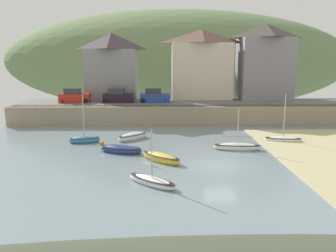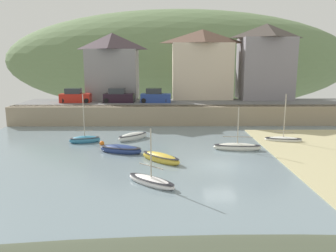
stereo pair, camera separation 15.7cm
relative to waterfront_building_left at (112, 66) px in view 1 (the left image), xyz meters
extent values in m
cube|color=slate|center=(12.05, -25.20, -7.33)|extent=(48.00, 40.00, 0.06)
cube|color=gray|center=(12.05, -8.20, -6.10)|extent=(48.00, 2.40, 2.40)
cube|color=#606060|center=(12.05, -4.50, -4.95)|extent=(48.00, 9.00, 0.10)
ellipsoid|color=#617B4F|center=(11.14, 30.00, 0.70)|extent=(80.00, 44.00, 22.85)
cube|color=gray|center=(0.00, 0.00, -1.26)|extent=(7.22, 5.97, 7.27)
pyramid|color=#473940|center=(0.00, 0.00, 3.55)|extent=(7.52, 6.27, 2.36)
cube|color=beige|center=(13.25, 0.00, -0.81)|extent=(8.76, 4.74, 8.17)
pyramid|color=brown|center=(13.25, 0.00, 4.26)|extent=(9.06, 5.04, 1.97)
cube|color=gray|center=(22.64, 0.00, -0.44)|extent=(7.45, 5.88, 8.92)
pyramid|color=#473E39|center=(22.64, 0.00, 5.04)|extent=(7.75, 6.18, 2.04)
ellipsoid|color=teal|center=(-0.27, -17.72, -7.06)|extent=(3.21, 1.86, 0.87)
ellipsoid|color=black|center=(-0.27, -17.72, -6.82)|extent=(3.14, 1.82, 0.12)
cylinder|color=#B2A893|center=(-0.27, -17.72, -4.56)|extent=(0.09, 0.09, 4.13)
cylinder|color=gray|center=(-0.27, -17.72, -6.10)|extent=(1.52, 0.43, 0.07)
ellipsoid|color=white|center=(6.84, -29.25, -7.12)|extent=(3.67, 3.28, 0.66)
ellipsoid|color=black|center=(6.84, -29.25, -6.93)|extent=(3.60, 3.21, 0.12)
cylinder|color=#B2A893|center=(6.84, -29.25, -5.18)|extent=(0.09, 0.09, 3.22)
cylinder|color=gray|center=(6.84, -29.25, -6.05)|extent=(1.63, 1.36, 0.07)
ellipsoid|color=white|center=(19.66, -17.56, -7.12)|extent=(3.81, 1.78, 0.65)
ellipsoid|color=black|center=(19.66, -17.56, -6.94)|extent=(3.74, 1.74, 0.12)
cylinder|color=#B2A893|center=(19.66, -17.56, -4.66)|extent=(0.09, 0.09, 4.27)
cylinder|color=gray|center=(19.66, -17.56, -6.28)|extent=(1.84, 0.41, 0.07)
ellipsoid|color=silver|center=(4.41, -16.50, -7.04)|extent=(3.42, 3.37, 0.94)
ellipsoid|color=black|center=(4.41, -16.50, -6.78)|extent=(3.35, 3.31, 0.12)
ellipsoid|color=silver|center=(14.35, -20.67, -7.07)|extent=(4.41, 1.54, 0.82)
ellipsoid|color=black|center=(14.35, -20.67, -6.85)|extent=(4.32, 1.51, 0.12)
cylinder|color=#B2A893|center=(14.35, -20.67, -5.01)|extent=(0.09, 0.09, 3.31)
cylinder|color=gray|center=(14.35, -20.67, -6.08)|extent=(2.70, 0.34, 0.07)
ellipsoid|color=gold|center=(7.39, -24.15, -7.05)|extent=(3.66, 3.50, 0.90)
ellipsoid|color=black|center=(7.39, -24.15, -6.81)|extent=(3.59, 3.43, 0.12)
ellipsoid|color=navy|center=(3.82, -21.46, -7.05)|extent=(4.17, 2.55, 0.89)
ellipsoid|color=black|center=(3.82, -21.46, -6.81)|extent=(4.09, 2.50, 0.12)
cube|color=#B42117|center=(-4.57, -4.50, -4.30)|extent=(4.16, 1.85, 1.20)
cube|color=#282D33|center=(-4.82, -4.50, -3.35)|extent=(2.16, 1.58, 0.80)
cylinder|color=black|center=(-2.92, -3.70, -4.58)|extent=(0.64, 0.22, 0.64)
cylinder|color=black|center=(-2.92, -5.30, -4.58)|extent=(0.64, 0.22, 0.64)
cylinder|color=black|center=(-6.22, -3.70, -4.58)|extent=(0.64, 0.22, 0.64)
cylinder|color=black|center=(-6.22, -5.30, -4.58)|extent=(0.64, 0.22, 0.64)
cube|color=black|center=(1.41, -4.50, -4.30)|extent=(4.19, 1.93, 1.20)
cube|color=#282D33|center=(1.16, -4.50, -3.35)|extent=(2.18, 1.61, 0.80)
cylinder|color=black|center=(3.06, -3.70, -4.58)|extent=(0.64, 0.22, 0.64)
cylinder|color=black|center=(3.06, -5.30, -4.58)|extent=(0.64, 0.22, 0.64)
cylinder|color=black|center=(-0.24, -3.70, -4.58)|extent=(0.64, 0.22, 0.64)
cylinder|color=black|center=(-0.24, -5.30, -4.58)|extent=(0.64, 0.22, 0.64)
cube|color=navy|center=(6.48, -4.50, -4.30)|extent=(4.17, 1.87, 1.20)
cube|color=#282D33|center=(6.23, -4.50, -3.35)|extent=(2.16, 1.59, 0.80)
cylinder|color=black|center=(8.13, -3.70, -4.58)|extent=(0.64, 0.22, 0.64)
cylinder|color=black|center=(8.13, -5.30, -4.58)|extent=(0.64, 0.22, 0.64)
cylinder|color=black|center=(4.83, -3.70, -4.58)|extent=(0.64, 0.22, 0.64)
cylinder|color=black|center=(4.83, -5.30, -4.58)|extent=(0.64, 0.22, 0.64)
sphere|color=orange|center=(1.61, -18.68, -7.16)|extent=(0.47, 0.47, 0.47)
camera|label=1|loc=(7.62, -49.83, 0.65)|focal=35.32mm
camera|label=2|loc=(7.78, -49.83, 0.65)|focal=35.32mm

